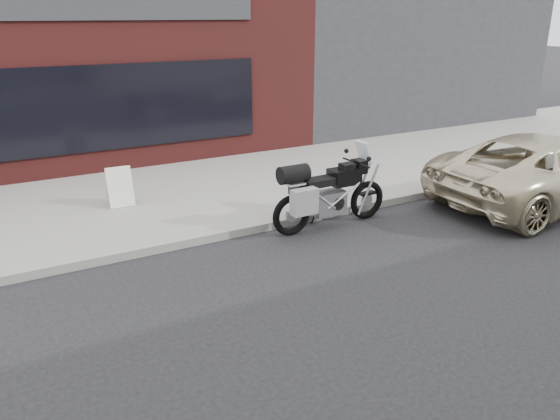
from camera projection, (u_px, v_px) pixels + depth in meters
ground at (363, 356)px, 6.42m from camera, size 120.00×120.00×0.00m
near_sidewalk at (171, 191)px, 12.15m from camera, size 44.00×6.00×0.15m
storefront at (26, 69)px, 16.23m from camera, size 14.00×10.07×4.50m
neighbour_building at (353, 35)px, 21.48m from camera, size 10.00×10.00×6.00m
motorcycle at (325, 194)px, 10.01m from camera, size 2.48×0.82×1.57m
minivan at (547, 169)px, 11.39m from camera, size 5.26×2.45×1.46m
sandwich_sign at (119, 186)px, 10.92m from camera, size 0.51×0.47×0.79m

